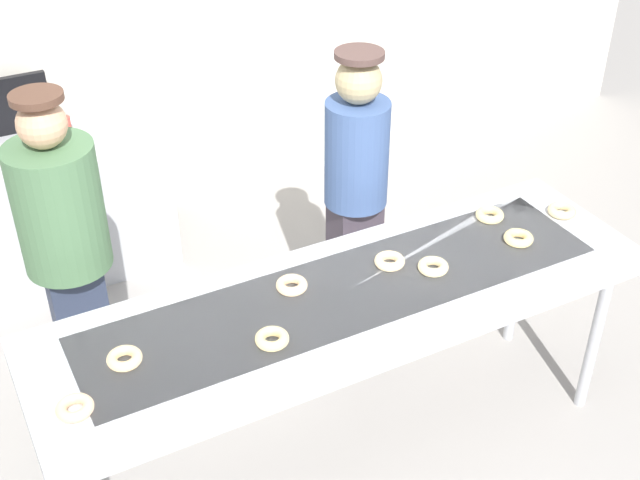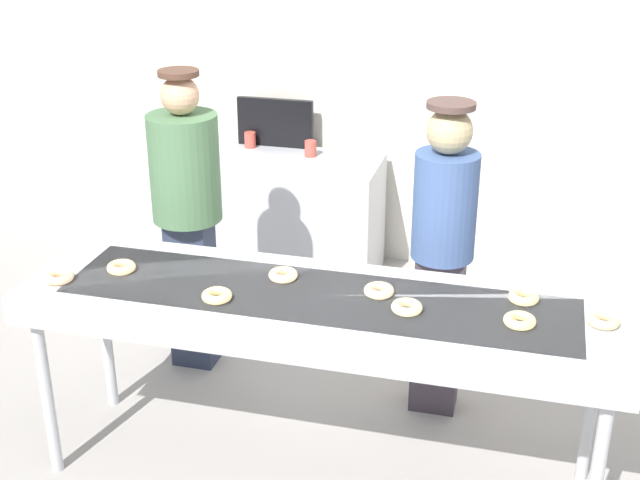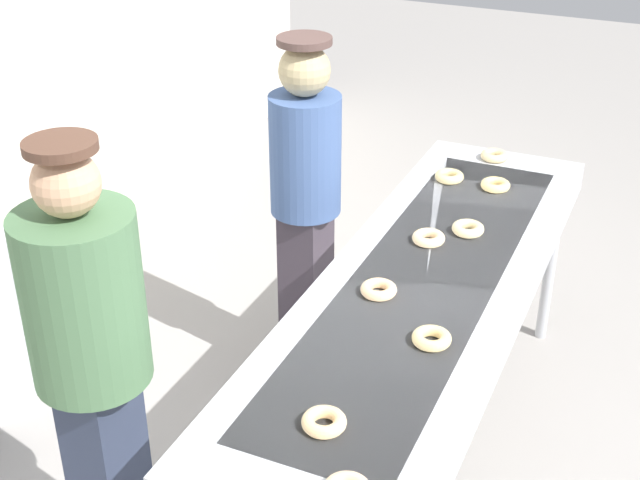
% 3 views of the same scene
% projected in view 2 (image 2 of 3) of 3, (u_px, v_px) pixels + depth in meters
% --- Properties ---
extents(ground_plane, '(16.00, 16.00, 0.00)m').
position_uv_depth(ground_plane, '(317.00, 473.00, 4.10)').
color(ground_plane, '#9E9993').
extents(back_wall, '(8.00, 0.12, 3.08)m').
position_uv_depth(back_wall, '(415.00, 48.00, 5.75)').
color(back_wall, silver).
rests_on(back_wall, ground).
extents(fryer_conveyor, '(2.63, 0.73, 0.95)m').
position_uv_depth(fryer_conveyor, '(317.00, 310.00, 3.75)').
color(fryer_conveyor, '#B7BABF').
rests_on(fryer_conveyor, ground).
extents(plain_donut_0, '(0.17, 0.17, 0.04)m').
position_uv_depth(plain_donut_0, '(217.00, 296.00, 3.67)').
color(plain_donut_0, '#EBCB84').
rests_on(plain_donut_0, fryer_conveyor).
extents(plain_donut_1, '(0.18, 0.18, 0.04)m').
position_uv_depth(plain_donut_1, '(379.00, 290.00, 3.72)').
color(plain_donut_1, beige).
rests_on(plain_donut_1, fryer_conveyor).
extents(plain_donut_2, '(0.16, 0.16, 0.04)m').
position_uv_depth(plain_donut_2, '(59.00, 277.00, 3.84)').
color(plain_donut_2, '#F9C290').
rests_on(plain_donut_2, fryer_conveyor).
extents(plain_donut_3, '(0.14, 0.14, 0.04)m').
position_uv_depth(plain_donut_3, '(283.00, 275.00, 3.86)').
color(plain_donut_3, '#F4C58E').
rests_on(plain_donut_3, fryer_conveyor).
extents(plain_donut_4, '(0.18, 0.18, 0.04)m').
position_uv_depth(plain_donut_4, '(520.00, 321.00, 3.47)').
color(plain_donut_4, '#F5D383').
rests_on(plain_donut_4, fryer_conveyor).
extents(plain_donut_5, '(0.18, 0.18, 0.04)m').
position_uv_depth(plain_donut_5, '(407.00, 307.00, 3.58)').
color(plain_donut_5, beige).
rests_on(plain_donut_5, fryer_conveyor).
extents(plain_donut_6, '(0.14, 0.14, 0.04)m').
position_uv_depth(plain_donut_6, '(121.00, 267.00, 3.93)').
color(plain_donut_6, '#F4C889').
rests_on(plain_donut_6, fryer_conveyor).
extents(plain_donut_7, '(0.17, 0.17, 0.04)m').
position_uv_depth(plain_donut_7, '(524.00, 297.00, 3.66)').
color(plain_donut_7, '#E8CD85').
rests_on(plain_donut_7, fryer_conveyor).
extents(plain_donut_8, '(0.17, 0.17, 0.04)m').
position_uv_depth(plain_donut_8, '(604.00, 320.00, 3.47)').
color(plain_donut_8, beige).
rests_on(plain_donut_8, fryer_conveyor).
extents(worker_baker, '(0.38, 0.38, 1.71)m').
position_uv_depth(worker_baker, '(187.00, 201.00, 4.64)').
color(worker_baker, '#293247').
rests_on(worker_baker, ground).
extents(worker_assistant, '(0.31, 0.31, 1.66)m').
position_uv_depth(worker_assistant, '(442.00, 247.00, 4.25)').
color(worker_assistant, '#3A323C').
rests_on(worker_assistant, ground).
extents(prep_counter, '(1.59, 0.62, 0.84)m').
position_uv_depth(prep_counter, '(266.00, 214.00, 6.02)').
color(prep_counter, '#B7BABF').
rests_on(prep_counter, ground).
extents(paper_cup_0, '(0.08, 0.08, 0.11)m').
position_uv_depth(paper_cup_0, '(250.00, 140.00, 6.03)').
color(paper_cup_0, '#CC4C3F').
rests_on(paper_cup_0, prep_counter).
extents(paper_cup_1, '(0.08, 0.08, 0.11)m').
position_uv_depth(paper_cup_1, '(310.00, 149.00, 5.85)').
color(paper_cup_1, '#CC4C3F').
rests_on(paper_cup_1, prep_counter).
extents(menu_display, '(0.55, 0.04, 0.34)m').
position_uv_depth(menu_display, '(275.00, 123.00, 6.02)').
color(menu_display, black).
rests_on(menu_display, prep_counter).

